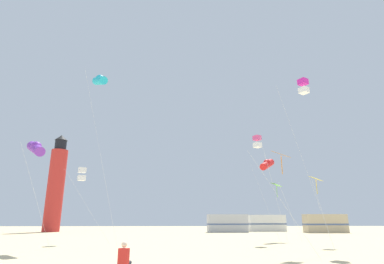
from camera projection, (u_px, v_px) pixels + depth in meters
name	position (u px, v px, depth m)	size (l,w,h in m)	color
kite_flyer_standing	(125.00, 258.00, 10.80)	(0.45, 0.56, 1.16)	red
kite_box_magenta	(303.00, 87.00, 23.64)	(2.50, 2.50, 12.27)	silver
kite_tube_violet	(36.00, 148.00, 22.52)	(2.98, 3.11, 7.61)	silver
kite_tube_cyan	(100.00, 80.00, 27.10)	(3.43, 3.74, 14.32)	silver
kite_tube_scarlet	(267.00, 164.00, 31.69)	(2.83, 2.97, 8.09)	silver
kite_diamond_orange	(281.00, 157.00, 18.50)	(3.03, 2.81, 5.89)	silver
kite_diamond_gold	(316.00, 181.00, 24.43)	(1.22, 1.22, 5.24)	silver
kite_box_rainbow	(257.00, 142.00, 29.39)	(2.52, 2.52, 9.61)	silver
kite_box_white	(82.00, 174.00, 27.58)	(3.49, 3.36, 6.40)	silver
kite_diamond_lime	(277.00, 187.00, 30.42)	(2.50, 2.50, 5.43)	silver
lighthouse_distant	(56.00, 185.00, 54.17)	(2.80, 2.80, 16.80)	red
rv_van_silver	(227.00, 223.00, 50.59)	(6.54, 2.64, 2.80)	#B7BABF
rv_van_white	(267.00, 223.00, 55.04)	(6.51, 2.54, 2.80)	white
rv_van_tan	(325.00, 223.00, 49.08)	(6.50, 2.51, 2.80)	#C6B28C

